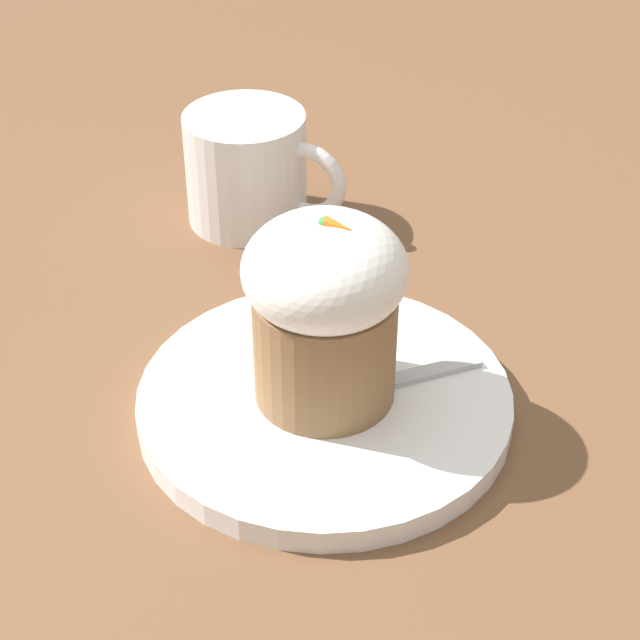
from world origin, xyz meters
The scene contains 5 objects.
ground_plane centered at (0.00, 0.00, 0.00)m, with size 4.00×4.00×0.00m, color brown.
dessert_plate centered at (0.00, 0.00, 0.01)m, with size 0.22×0.22×0.02m.
carrot_cake centered at (0.00, 0.00, 0.08)m, with size 0.09×0.09×0.12m.
spoon centered at (0.02, 0.01, 0.02)m, with size 0.10×0.09×0.01m.
coffee_cup centered at (-0.14, 0.18, 0.04)m, with size 0.12×0.09×0.08m.
Camera 1 is at (0.19, -0.43, 0.41)m, focal length 60.00 mm.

